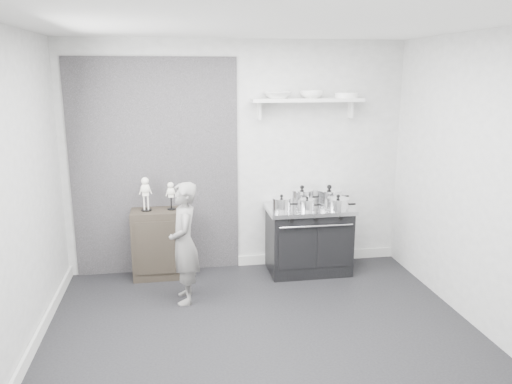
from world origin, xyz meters
TOP-DOWN VIEW (x-y plane):
  - ground at (0.00, 0.00)m, footprint 4.00×4.00m
  - room_shell at (-0.09, 0.15)m, footprint 4.02×3.62m
  - wall_shelf at (0.80, 1.68)m, footprint 1.30×0.26m
  - stove at (0.80, 1.48)m, footprint 1.00×0.62m
  - side_cabinet at (-0.94, 1.61)m, footprint 0.62×0.36m
  - child at (-0.67, 0.91)m, footprint 0.31×0.47m
  - pot_front_left at (0.45, 1.38)m, footprint 0.30×0.22m
  - pot_back_left at (0.74, 1.60)m, footprint 0.37×0.28m
  - pot_back_right at (1.08, 1.60)m, footprint 0.41×0.32m
  - pot_front_right at (1.09, 1.29)m, footprint 0.33×0.25m
  - pot_front_center at (0.74, 1.33)m, footprint 0.26×0.17m
  - skeleton_full at (-1.07, 1.61)m, footprint 0.12×0.08m
  - skeleton_torso at (-0.79, 1.61)m, footprint 0.10×0.07m
  - bowl_large at (0.45, 1.67)m, footprint 0.31×0.31m
  - bowl_small at (0.85, 1.67)m, footprint 0.27×0.27m
  - plate_stack at (1.27, 1.67)m, footprint 0.27×0.27m

SIDE VIEW (x-z plane):
  - ground at x=0.00m, z-range 0.00..0.00m
  - side_cabinet at x=-0.94m, z-range 0.00..0.80m
  - stove at x=0.80m, z-range 0.00..0.80m
  - child at x=-0.67m, z-range 0.00..1.27m
  - pot_front_center at x=0.74m, z-range 0.78..0.95m
  - pot_front_right at x=1.09m, z-range 0.78..0.96m
  - pot_front_left at x=0.45m, z-range 0.78..0.97m
  - pot_back_right at x=1.08m, z-range 0.77..1.00m
  - pot_back_left at x=0.74m, z-range 0.78..1.01m
  - skeleton_torso at x=-0.79m, z-range 0.80..1.17m
  - skeleton_full at x=-1.07m, z-range 0.80..1.25m
  - room_shell at x=-0.09m, z-range 0.28..2.99m
  - wall_shelf at x=0.80m, z-range 1.89..2.13m
  - plate_stack at x=1.27m, z-range 2.04..2.10m
  - bowl_large at x=0.45m, z-range 2.04..2.12m
  - bowl_small at x=0.85m, z-range 2.04..2.12m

